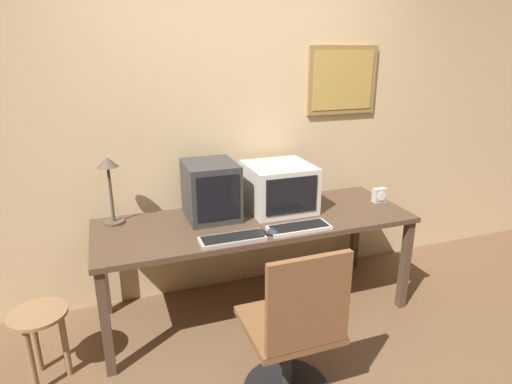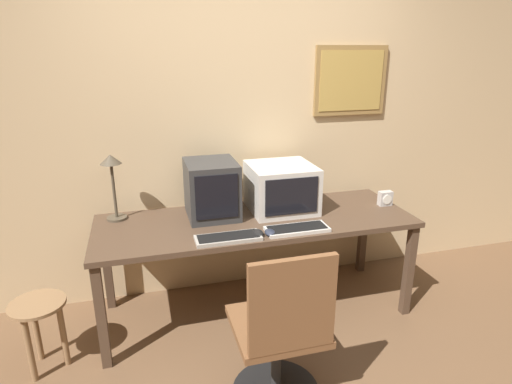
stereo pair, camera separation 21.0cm
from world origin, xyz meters
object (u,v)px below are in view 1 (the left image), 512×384
(keyboard_side, at_px, (299,228))
(monitor_left, at_px, (211,190))
(mouse_far_corner, at_px, (261,233))
(desk_lamp, at_px, (109,176))
(mouse_near_keyboard, at_px, (273,232))
(office_chair, at_px, (293,339))
(desk_clock, at_px, (379,195))
(keyboard_main, at_px, (232,239))
(monitor_right, at_px, (279,187))
(side_stool, at_px, (41,330))

(keyboard_side, bearing_deg, monitor_left, 139.30)
(mouse_far_corner, bearing_deg, desk_lamp, 148.55)
(monitor_left, distance_m, mouse_near_keyboard, 0.55)
(mouse_far_corner, xyz_separation_m, desk_lamp, (-0.86, 0.53, 0.31))
(monitor_left, xyz_separation_m, mouse_near_keyboard, (0.29, -0.43, -0.18))
(mouse_far_corner, height_order, office_chair, office_chair)
(monitor_left, height_order, mouse_far_corner, monitor_left)
(mouse_far_corner, bearing_deg, desk_clock, 14.38)
(keyboard_side, relative_size, mouse_far_corner, 3.73)
(keyboard_main, bearing_deg, desk_lamp, 141.31)
(desk_lamp, bearing_deg, monitor_right, -6.18)
(keyboard_main, relative_size, mouse_near_keyboard, 3.87)
(keyboard_main, relative_size, mouse_far_corner, 3.70)
(monitor_left, xyz_separation_m, keyboard_main, (0.02, -0.43, -0.18))
(side_stool, bearing_deg, mouse_near_keyboard, -1.61)
(keyboard_main, height_order, keyboard_side, same)
(office_chair, relative_size, side_stool, 2.10)
(keyboard_main, xyz_separation_m, desk_clock, (1.26, 0.28, 0.04))
(desk_clock, xyz_separation_m, office_chair, (-1.11, -0.88, -0.38))
(mouse_far_corner, bearing_deg, monitor_left, 117.19)
(monitor_left, relative_size, mouse_near_keyboard, 3.82)
(keyboard_main, bearing_deg, mouse_far_corner, 2.55)
(monitor_right, xyz_separation_m, mouse_near_keyboard, (-0.21, -0.42, -0.15))
(office_chair, bearing_deg, desk_clock, 38.36)
(desk_clock, xyz_separation_m, desk_lamp, (-1.93, 0.25, 0.28))
(desk_clock, distance_m, side_stool, 2.44)
(mouse_near_keyboard, xyz_separation_m, side_stool, (-1.40, 0.04, -0.40))
(keyboard_main, distance_m, desk_clock, 1.29)
(keyboard_main, xyz_separation_m, keyboard_side, (0.46, 0.02, 0.00))
(mouse_near_keyboard, bearing_deg, monitor_right, 63.14)
(monitor_right, bearing_deg, side_stool, -166.79)
(keyboard_side, relative_size, desk_lamp, 0.90)
(monitor_left, height_order, keyboard_main, monitor_left)
(keyboard_main, bearing_deg, mouse_near_keyboard, -0.97)
(side_stool, bearing_deg, desk_clock, 5.92)
(monitor_left, distance_m, keyboard_side, 0.66)
(monitor_left, height_order, monitor_right, monitor_left)
(mouse_near_keyboard, distance_m, office_chair, 0.70)
(monitor_left, height_order, office_chair, monitor_left)
(monitor_right, distance_m, desk_clock, 0.80)
(desk_clock, bearing_deg, monitor_right, 170.55)
(desk_lamp, bearing_deg, office_chair, -54.38)
(monitor_left, bearing_deg, office_chair, -80.79)
(monitor_left, distance_m, side_stool, 1.31)
(monitor_right, height_order, desk_clock, monitor_right)
(monitor_right, height_order, desk_lamp, desk_lamp)
(monitor_right, height_order, office_chair, monitor_right)
(keyboard_side, bearing_deg, mouse_near_keyboard, -173.98)
(keyboard_main, distance_m, mouse_far_corner, 0.19)
(keyboard_side, height_order, mouse_near_keyboard, mouse_near_keyboard)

